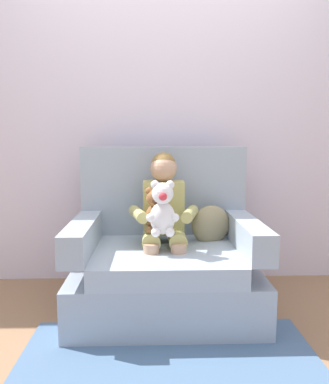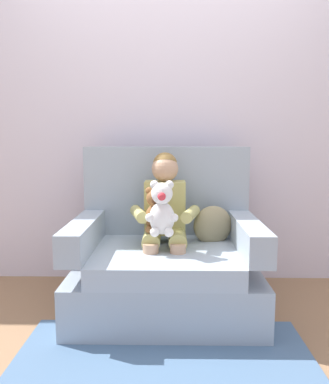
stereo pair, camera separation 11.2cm
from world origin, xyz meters
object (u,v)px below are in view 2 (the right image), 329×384
at_px(plush_brown, 155,211).
at_px(throw_pillow, 213,225).
at_px(seated_child, 165,211).
at_px(armchair, 166,260).
at_px(plush_white, 162,210).

relative_size(plush_brown, throw_pillow, 1.04).
xyz_separation_m(plush_brown, throw_pillow, (0.37, 0.22, -0.13)).
height_order(seated_child, plush_brown, seated_child).
distance_m(armchair, throw_pillow, 0.38).
relative_size(plush_brown, plush_white, 0.85).
bearing_deg(seated_child, plush_brown, -110.39).
bearing_deg(plush_brown, armchair, 61.16).
bearing_deg(plush_white, plush_brown, 118.82).
distance_m(armchair, plush_brown, 0.36).
bearing_deg(plush_white, seated_child, 84.75).
relative_size(armchair, throw_pillow, 4.36).
bearing_deg(throw_pillow, armchair, -160.80).
height_order(armchair, plush_white, armchair).
bearing_deg(seated_child, throw_pillow, 21.19).
bearing_deg(throw_pillow, plush_brown, -149.50).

